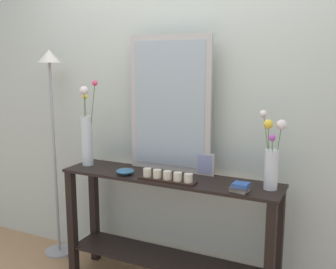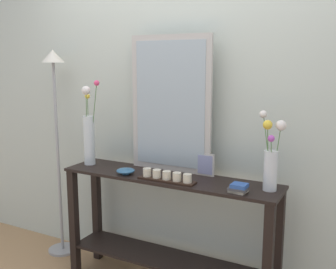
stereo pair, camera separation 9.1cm
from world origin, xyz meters
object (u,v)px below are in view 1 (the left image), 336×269
(decorative_bowl, at_px, (125,171))
(book_stack, at_px, (240,187))
(tall_vase_left, at_px, (87,134))
(vase_right, at_px, (272,158))
(console_table, at_px, (168,222))
(candle_tray, at_px, (167,177))
(floor_lamp, at_px, (52,119))
(mirror_leaning, at_px, (170,104))
(picture_frame_small, at_px, (205,164))

(decorative_bowl, relative_size, book_stack, 1.13)
(book_stack, bearing_deg, decorative_bowl, 179.03)
(tall_vase_left, bearing_deg, vase_right, 1.08)
(console_table, xyz_separation_m, candle_tray, (0.04, -0.10, 0.35))
(tall_vase_left, bearing_deg, candle_tray, -8.50)
(book_stack, height_order, floor_lamp, floor_lamp)
(floor_lamp, bearing_deg, mirror_leaning, 2.90)
(book_stack, xyz_separation_m, floor_lamp, (-1.60, 0.20, 0.28))
(tall_vase_left, height_order, book_stack, tall_vase_left)
(mirror_leaning, relative_size, candle_tray, 2.41)
(tall_vase_left, bearing_deg, decorative_bowl, -14.06)
(console_table, bearing_deg, mirror_leaning, 111.45)
(mirror_leaning, height_order, floor_lamp, mirror_leaning)
(decorative_bowl, bearing_deg, candle_tray, -1.69)
(tall_vase_left, relative_size, candle_tray, 1.62)
(mirror_leaning, bearing_deg, candle_tray, -67.71)
(mirror_leaning, xyz_separation_m, vase_right, (0.73, -0.11, -0.28))
(tall_vase_left, xyz_separation_m, picture_frame_small, (0.89, 0.13, -0.16))
(candle_tray, bearing_deg, floor_lamp, 170.27)
(decorative_bowl, height_order, book_stack, book_stack)
(tall_vase_left, distance_m, candle_tray, 0.75)
(book_stack, bearing_deg, floor_lamp, 173.03)
(tall_vase_left, distance_m, vase_right, 1.35)
(tall_vase_left, distance_m, picture_frame_small, 0.91)
(mirror_leaning, xyz_separation_m, candle_tray, (0.10, -0.24, -0.44))
(tall_vase_left, height_order, candle_tray, tall_vase_left)
(mirror_leaning, height_order, book_stack, mirror_leaning)
(candle_tray, relative_size, decorative_bowl, 3.10)
(mirror_leaning, relative_size, tall_vase_left, 1.49)
(tall_vase_left, relative_size, picture_frame_small, 4.11)
(console_table, distance_m, vase_right, 0.85)
(mirror_leaning, relative_size, decorative_bowl, 7.49)
(decorative_bowl, bearing_deg, floor_lamp, 167.04)
(vase_right, height_order, picture_frame_small, vase_right)
(decorative_bowl, bearing_deg, tall_vase_left, 165.94)
(mirror_leaning, relative_size, floor_lamp, 0.56)
(console_table, xyz_separation_m, tall_vase_left, (-0.67, 0.01, 0.56))
(vase_right, height_order, candle_tray, vase_right)
(tall_vase_left, relative_size, vase_right, 1.35)
(tall_vase_left, height_order, floor_lamp, floor_lamp)
(mirror_leaning, bearing_deg, picture_frame_small, -2.02)
(decorative_bowl, bearing_deg, console_table, 17.70)
(vase_right, distance_m, floor_lamp, 1.76)
(vase_right, xyz_separation_m, decorative_bowl, (-0.96, -0.12, -0.17))
(decorative_bowl, xyz_separation_m, book_stack, (0.81, -0.01, 0.00))
(decorative_bowl, bearing_deg, picture_frame_small, 24.17)
(floor_lamp, bearing_deg, tall_vase_left, -11.89)
(console_table, height_order, book_stack, book_stack)
(book_stack, bearing_deg, picture_frame_small, 142.69)
(console_table, bearing_deg, tall_vase_left, 179.41)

